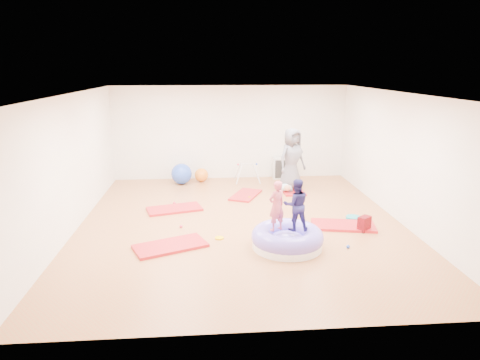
{
  "coord_description": "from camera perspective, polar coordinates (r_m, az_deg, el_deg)",
  "views": [
    {
      "loc": [
        -0.73,
        -8.81,
        3.32
      ],
      "look_at": [
        0.0,
        0.3,
        0.9
      ],
      "focal_mm": 32.0,
      "sensor_mm": 36.0,
      "label": 1
    }
  ],
  "objects": [
    {
      "name": "adult_caregiver",
      "position": [
        11.72,
        6.92,
        2.78
      ],
      "size": [
        0.99,
        0.88,
        1.7
      ],
      "primitive_type": "imported",
      "rotation": [
        0.0,
        0.0,
        0.51
      ],
      "color": "slate",
      "rests_on": "gym_mat_rear_right"
    },
    {
      "name": "infant_play_gym",
      "position": [
        12.64,
        0.98,
        1.36
      ],
      "size": [
        0.74,
        0.7,
        0.56
      ],
      "rotation": [
        0.0,
        0.0,
        -0.27
      ],
      "color": "silver",
      "rests_on": "ground"
    },
    {
      "name": "gym_mat_center_back",
      "position": [
        11.38,
        0.75,
        -2.0
      ],
      "size": [
        1.0,
        1.28,
        0.05
      ],
      "primitive_type": "cube",
      "rotation": [
        0.0,
        0.0,
        1.14
      ],
      "color": "#B83015",
      "rests_on": "ground"
    },
    {
      "name": "child_navy",
      "position": [
        8.01,
        7.5,
        -2.96
      ],
      "size": [
        0.49,
        0.38,
        0.99
      ],
      "primitive_type": "imported",
      "rotation": [
        0.0,
        0.0,
        3.15
      ],
      "color": "navy",
      "rests_on": "inflatable_cushion"
    },
    {
      "name": "ball_pit_balls",
      "position": [
        9.79,
        0.29,
        -4.79
      ],
      "size": [
        3.53,
        3.34,
        0.07
      ],
      "color": "#EC3651",
      "rests_on": "ground"
    },
    {
      "name": "backpack",
      "position": [
        9.31,
        16.23,
        -5.63
      ],
      "size": [
        0.32,
        0.3,
        0.32
      ],
      "primitive_type": "cube",
      "rotation": [
        0.0,
        0.0,
        0.66
      ],
      "color": "#AA0210",
      "rests_on": "ground"
    },
    {
      "name": "gym_mat_right",
      "position": [
        9.49,
        13.57,
        -5.9
      ],
      "size": [
        1.44,
        0.92,
        0.06
      ],
      "primitive_type": "cube",
      "rotation": [
        0.0,
        0.0,
        -0.2
      ],
      "color": "#B83015",
      "rests_on": "ground"
    },
    {
      "name": "balance_disc",
      "position": [
        9.98,
        14.84,
        -4.9
      ],
      "size": [
        0.32,
        0.32,
        0.07
      ],
      "primitive_type": "cylinder",
      "color": "teal",
      "rests_on": "ground"
    },
    {
      "name": "room",
      "position": [
        9.05,
        0.15,
        2.58
      ],
      "size": [
        7.01,
        8.01,
        2.81
      ],
      "color": "#A77642",
      "rests_on": "ground"
    },
    {
      "name": "gym_mat_mid_left",
      "position": [
        10.39,
        -8.74,
        -3.83
      ],
      "size": [
        1.4,
        0.96,
        0.05
      ],
      "primitive_type": "cube",
      "rotation": [
        0.0,
        0.0,
        0.28
      ],
      "color": "#B83015",
      "rests_on": "ground"
    },
    {
      "name": "exercise_ball_orange",
      "position": [
        12.8,
        -5.17,
        0.68
      ],
      "size": [
        0.41,
        0.41,
        0.41
      ],
      "primitive_type": "sphere",
      "color": "orange",
      "rests_on": "ground"
    },
    {
      "name": "exercise_ball_blue",
      "position": [
        12.58,
        -7.8,
        0.82
      ],
      "size": [
        0.6,
        0.6,
        0.6
      ],
      "primitive_type": "sphere",
      "color": "blue",
      "rests_on": "ground"
    },
    {
      "name": "cube_shelf",
      "position": [
        13.17,
        5.8,
        1.59
      ],
      "size": [
        0.64,
        0.32,
        0.64
      ],
      "color": "silver",
      "rests_on": "ground"
    },
    {
      "name": "child_pink",
      "position": [
        7.96,
        4.91,
        -3.11
      ],
      "size": [
        0.42,
        0.37,
        0.96
      ],
      "primitive_type": "imported",
      "rotation": [
        0.0,
        0.0,
        3.66
      ],
      "color": "#CC5365",
      "rests_on": "inflatable_cushion"
    },
    {
      "name": "infant",
      "position": [
        11.67,
        6.21,
        -0.98
      ],
      "size": [
        0.37,
        0.37,
        0.22
      ],
      "color": "silver",
      "rests_on": "gym_mat_rear_right"
    },
    {
      "name": "gym_mat_rear_right",
      "position": [
        11.95,
        6.91,
        -1.29
      ],
      "size": [
        0.6,
        1.16,
        0.05
      ],
      "primitive_type": "cube",
      "rotation": [
        0.0,
        0.0,
        1.6
      ],
      "color": "#B83015",
      "rests_on": "ground"
    },
    {
      "name": "yellow_toy",
      "position": [
        8.63,
        -2.78,
        -7.73
      ],
      "size": [
        0.18,
        0.18,
        0.03
      ],
      "primitive_type": "cylinder",
      "color": "#F0C400",
      "rests_on": "ground"
    },
    {
      "name": "inflatable_cushion",
      "position": [
        8.23,
        6.32,
        -7.81
      ],
      "size": [
        1.37,
        1.37,
        0.43
      ],
      "rotation": [
        0.0,
        0.0,
        -0.36
      ],
      "color": "white",
      "rests_on": "ground"
    },
    {
      "name": "gym_mat_front_left",
      "position": [
        8.33,
        -9.27,
        -8.66
      ],
      "size": [
        1.5,
        1.14,
        0.06
      ],
      "primitive_type": "cube",
      "rotation": [
        0.0,
        0.0,
        0.4
      ],
      "color": "#B83015",
      "rests_on": "ground"
    }
  ]
}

